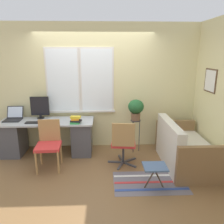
{
  "coord_description": "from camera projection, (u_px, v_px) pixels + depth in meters",
  "views": [
    {
      "loc": [
        0.19,
        -4.03,
        2.08
      ],
      "look_at": [
        0.36,
        0.16,
        0.94
      ],
      "focal_mm": 35.0,
      "sensor_mm": 36.0,
      "label": 1
    }
  ],
  "objects": [
    {
      "name": "potted_plant",
      "position": [
        136.0,
        108.0,
        4.55
      ],
      "size": [
        0.33,
        0.33,
        0.44
      ],
      "color": "brown",
      "rests_on": "plant_stand"
    },
    {
      "name": "laptop",
      "position": [
        14.0,
        117.0,
        4.57
      ],
      "size": [
        0.34,
        0.36,
        0.26
      ],
      "color": "black",
      "rests_on": "desk"
    },
    {
      "name": "book_stack",
      "position": [
        75.0,
        120.0,
        4.33
      ],
      "size": [
        0.23,
        0.19,
        0.14
      ],
      "color": "green",
      "rests_on": "desk"
    },
    {
      "name": "mouse",
      "position": [
        47.0,
        122.0,
        4.39
      ],
      "size": [
        0.04,
        0.06,
        0.03
      ],
      "color": "slate",
      "rests_on": "desk"
    },
    {
      "name": "monitor",
      "position": [
        40.0,
        107.0,
        4.62
      ],
      "size": [
        0.39,
        0.16,
        0.47
      ],
      "color": "black",
      "rests_on": "desk"
    },
    {
      "name": "couch_loveseat",
      "position": [
        184.0,
        150.0,
        4.14
      ],
      "size": [
        0.82,
        1.45,
        0.85
      ],
      "rotation": [
        0.0,
        0.0,
        1.57
      ],
      "color": "silver",
      "rests_on": "ground_plane"
    },
    {
      "name": "folding_stool",
      "position": [
        155.0,
        168.0,
        3.4
      ],
      "size": [
        0.37,
        0.31,
        0.39
      ],
      "color": "slate",
      "rests_on": "ground_plane"
    },
    {
      "name": "wall_right_with_picture",
      "position": [
        211.0,
        93.0,
        4.16
      ],
      "size": [
        0.08,
        9.0,
        2.7
      ],
      "color": "beige",
      "rests_on": "ground_plane"
    },
    {
      "name": "desk",
      "position": [
        48.0,
        136.0,
        4.59
      ],
      "size": [
        1.91,
        0.64,
        0.72
      ],
      "color": "#B2B7BC",
      "rests_on": "ground_plane"
    },
    {
      "name": "ground_plane",
      "position": [
        95.0,
        159.0,
        4.42
      ],
      "size": [
        14.0,
        14.0,
        0.0
      ],
      "primitive_type": "plane",
      "color": "brown"
    },
    {
      "name": "keyboard",
      "position": [
        35.0,
        123.0,
        4.37
      ],
      "size": [
        0.36,
        0.13,
        0.02
      ],
      "color": "black",
      "rests_on": "desk"
    },
    {
      "name": "wall_back_with_window",
      "position": [
        94.0,
        87.0,
        4.76
      ],
      "size": [
        9.0,
        0.12,
        2.7
      ],
      "color": "beige",
      "rests_on": "ground_plane"
    },
    {
      "name": "office_chair_swivel",
      "position": [
        123.0,
        142.0,
        4.08
      ],
      "size": [
        0.57,
        0.58,
        0.88
      ],
      "rotation": [
        0.0,
        0.0,
        3.04
      ],
      "color": "#47474C",
      "rests_on": "ground_plane"
    },
    {
      "name": "plant_stand",
      "position": [
        135.0,
        125.0,
        4.65
      ],
      "size": [
        0.21,
        0.21,
        0.71
      ],
      "color": "#333338",
      "rests_on": "ground_plane"
    },
    {
      "name": "desk_chair_wooden",
      "position": [
        49.0,
        143.0,
        4.0
      ],
      "size": [
        0.46,
        0.47,
        0.89
      ],
      "rotation": [
        0.0,
        0.0,
        0.06
      ],
      "color": "#B2844C",
      "rests_on": "ground_plane"
    },
    {
      "name": "floor_rug_striped",
      "position": [
        150.0,
        182.0,
        3.62
      ],
      "size": [
        1.2,
        0.71,
        0.01
      ],
      "color": "slate",
      "rests_on": "ground_plane"
    }
  ]
}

